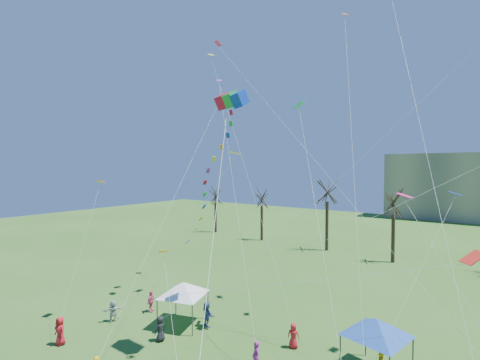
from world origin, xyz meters
The scene contains 5 objects.
bare_tree_row centered at (4.66, 36.40, 6.92)m, with size 66.88×8.08×10.81m.
big_box_kite centered at (-2.07, 5.00, 10.95)m, with size 3.75×5.51×16.55m.
canopy_tent_white centered at (-7.43, 7.82, 2.70)m, with size 4.05×4.05×3.19m.
canopy_tent_blue centered at (5.78, 9.72, 2.74)m, with size 4.20×4.20×3.24m.
small_kites_aloft centered at (0.01, 10.99, 14.02)m, with size 27.84×16.65×34.12m.
Camera 1 is at (10.23, -9.65, 11.63)m, focal length 25.00 mm.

